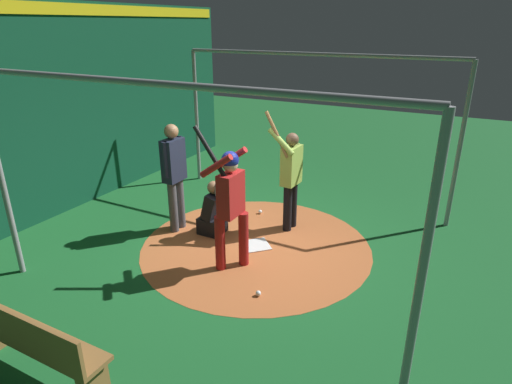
{
  "coord_description": "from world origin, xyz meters",
  "views": [
    {
      "loc": [
        2.87,
        -5.49,
        3.4
      ],
      "look_at": [
        0.0,
        0.0,
        0.95
      ],
      "focal_mm": 29.99,
      "sensor_mm": 36.0,
      "label": 1
    }
  ],
  "objects_px": {
    "batter": "(230,199)",
    "catcher": "(214,213)",
    "home_plate": "(256,245)",
    "bench": "(31,341)",
    "umpire": "(174,172)",
    "visitor": "(291,175)",
    "baseball_0": "(258,293)",
    "baseball_1": "(260,212)"
  },
  "relations": [
    {
      "from": "batter",
      "to": "catcher",
      "type": "xyz_separation_m",
      "value": [
        -0.82,
        0.8,
        -0.71
      ]
    },
    {
      "from": "home_plate",
      "to": "bench",
      "type": "relative_size",
      "value": 0.24
    },
    {
      "from": "umpire",
      "to": "visitor",
      "type": "distance_m",
      "value": 1.97
    },
    {
      "from": "home_plate",
      "to": "visitor",
      "type": "xyz_separation_m",
      "value": [
        0.21,
        0.86,
        0.99
      ]
    },
    {
      "from": "bench",
      "to": "baseball_0",
      "type": "distance_m",
      "value": 2.7
    },
    {
      "from": "home_plate",
      "to": "baseball_1",
      "type": "distance_m",
      "value": 1.27
    },
    {
      "from": "bench",
      "to": "baseball_1",
      "type": "relative_size",
      "value": 23.63
    },
    {
      "from": "home_plate",
      "to": "umpire",
      "type": "xyz_separation_m",
      "value": [
        -1.52,
        -0.08,
        1.06
      ]
    },
    {
      "from": "batter",
      "to": "bench",
      "type": "distance_m",
      "value": 2.93
    },
    {
      "from": "umpire",
      "to": "bench",
      "type": "bearing_deg",
      "value": -76.67
    },
    {
      "from": "home_plate",
      "to": "umpire",
      "type": "bearing_deg",
      "value": -176.96
    },
    {
      "from": "visitor",
      "to": "baseball_1",
      "type": "relative_size",
      "value": 28.26
    },
    {
      "from": "home_plate",
      "to": "visitor",
      "type": "height_order",
      "value": "visitor"
    },
    {
      "from": "home_plate",
      "to": "baseball_1",
      "type": "bearing_deg",
      "value": 114.03
    },
    {
      "from": "visitor",
      "to": "batter",
      "type": "bearing_deg",
      "value": -95.23
    },
    {
      "from": "batter",
      "to": "baseball_1",
      "type": "bearing_deg",
      "value": 104.34
    },
    {
      "from": "visitor",
      "to": "bench",
      "type": "height_order",
      "value": "visitor"
    },
    {
      "from": "visitor",
      "to": "bench",
      "type": "relative_size",
      "value": 1.2
    },
    {
      "from": "batter",
      "to": "visitor",
      "type": "relative_size",
      "value": 1.02
    },
    {
      "from": "catcher",
      "to": "visitor",
      "type": "bearing_deg",
      "value": 36.08
    },
    {
      "from": "baseball_1",
      "to": "home_plate",
      "type": "bearing_deg",
      "value": -65.97
    },
    {
      "from": "batter",
      "to": "bench",
      "type": "relative_size",
      "value": 1.22
    },
    {
      "from": "catcher",
      "to": "baseball_1",
      "type": "distance_m",
      "value": 1.17
    },
    {
      "from": "batter",
      "to": "visitor",
      "type": "distance_m",
      "value": 1.6
    },
    {
      "from": "batter",
      "to": "baseball_1",
      "type": "xyz_separation_m",
      "value": [
        -0.48,
        1.88,
        -1.05
      ]
    },
    {
      "from": "batter",
      "to": "home_plate",
      "type": "bearing_deg",
      "value": 87.18
    },
    {
      "from": "umpire",
      "to": "batter",
      "type": "bearing_deg",
      "value": -23.41
    },
    {
      "from": "catcher",
      "to": "baseball_1",
      "type": "xyz_separation_m",
      "value": [
        0.34,
        1.07,
        -0.33
      ]
    },
    {
      "from": "home_plate",
      "to": "visitor",
      "type": "bearing_deg",
      "value": 75.99
    },
    {
      "from": "bench",
      "to": "baseball_1",
      "type": "bearing_deg",
      "value": 87.65
    },
    {
      "from": "visitor",
      "to": "bench",
      "type": "distance_m",
      "value": 4.49
    },
    {
      "from": "catcher",
      "to": "baseball_0",
      "type": "distance_m",
      "value": 2.03
    },
    {
      "from": "home_plate",
      "to": "batter",
      "type": "xyz_separation_m",
      "value": [
        -0.04,
        -0.72,
        1.08
      ]
    },
    {
      "from": "catcher",
      "to": "baseball_0",
      "type": "height_order",
      "value": "catcher"
    },
    {
      "from": "visitor",
      "to": "baseball_1",
      "type": "height_order",
      "value": "visitor"
    },
    {
      "from": "umpire",
      "to": "baseball_0",
      "type": "height_order",
      "value": "umpire"
    },
    {
      "from": "baseball_0",
      "to": "baseball_1",
      "type": "distance_m",
      "value": 2.65
    },
    {
      "from": "home_plate",
      "to": "bench",
      "type": "xyz_separation_m",
      "value": [
        -0.71,
        -3.5,
        0.43
      ]
    },
    {
      "from": "visitor",
      "to": "bench",
      "type": "bearing_deg",
      "value": -98.17
    },
    {
      "from": "visitor",
      "to": "bench",
      "type": "xyz_separation_m",
      "value": [
        -0.92,
        -4.36,
        -0.56
      ]
    },
    {
      "from": "batter",
      "to": "catcher",
      "type": "height_order",
      "value": "batter"
    },
    {
      "from": "batter",
      "to": "baseball_0",
      "type": "distance_m",
      "value": 1.36
    }
  ]
}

